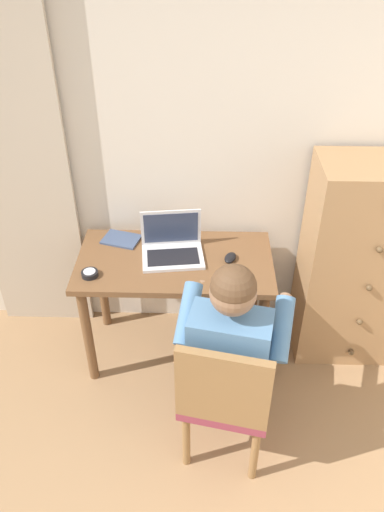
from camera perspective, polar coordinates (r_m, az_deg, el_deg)
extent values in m
cube|color=beige|center=(2.84, 5.06, 12.43)|extent=(4.80, 0.05, 2.50)
cube|color=#BCAD99|center=(3.01, -19.36, 9.50)|extent=(0.59, 0.03, 2.27)
cube|color=brown|center=(2.80, -1.99, -0.68)|extent=(1.10, 0.58, 0.03)
cylinder|color=brown|center=(2.94, -11.81, -8.91)|extent=(0.06, 0.06, 0.69)
cylinder|color=brown|center=(2.88, 7.81, -9.41)|extent=(0.06, 0.06, 0.69)
cylinder|color=brown|center=(3.27, -10.24, -3.13)|extent=(0.06, 0.06, 0.69)
cylinder|color=brown|center=(3.22, 7.13, -3.46)|extent=(0.06, 0.06, 0.69)
cube|color=#9E754C|center=(3.06, 18.61, -0.86)|extent=(0.65, 0.40, 1.28)
sphere|color=brown|center=(3.23, 17.75, -10.45)|extent=(0.04, 0.04, 0.04)
sphere|color=brown|center=(3.06, 18.62, -7.15)|extent=(0.04, 0.04, 0.04)
sphere|color=brown|center=(2.90, 19.59, -3.45)|extent=(0.04, 0.04, 0.04)
sphere|color=brown|center=(2.75, 20.66, 0.66)|extent=(0.04, 0.04, 0.04)
cube|color=#893545|center=(2.53, 4.07, -15.17)|extent=(0.49, 0.48, 0.05)
cube|color=olive|center=(2.24, 3.52, -14.98)|extent=(0.42, 0.12, 0.42)
cylinder|color=olive|center=(2.80, 8.02, -16.00)|extent=(0.04, 0.04, 0.39)
cylinder|color=olive|center=(2.82, 0.93, -14.91)|extent=(0.04, 0.04, 0.39)
cylinder|color=olive|center=(2.61, 7.15, -21.48)|extent=(0.04, 0.04, 0.39)
cylinder|color=olive|center=(2.64, -0.66, -20.21)|extent=(0.04, 0.04, 0.39)
cylinder|color=#33384C|center=(2.63, 6.82, -11.17)|extent=(0.22, 0.42, 0.14)
cylinder|color=#33384C|center=(2.65, 2.90, -10.58)|extent=(0.22, 0.42, 0.14)
cylinder|color=#33384C|center=(2.94, 7.02, -11.40)|extent=(0.11, 0.11, 0.46)
cylinder|color=#33384C|center=(2.95, 3.50, -10.88)|extent=(0.11, 0.11, 0.46)
cube|color=teal|center=(2.31, 4.22, -11.13)|extent=(0.39, 0.27, 0.46)
cylinder|color=teal|center=(2.34, 10.23, -8.22)|extent=(0.15, 0.31, 0.25)
cylinder|color=teal|center=(2.37, -0.43, -6.66)|extent=(0.15, 0.31, 0.25)
cylinder|color=#846047|center=(2.56, 10.35, -6.82)|extent=(0.12, 0.28, 0.11)
cylinder|color=#846047|center=(2.59, 0.62, -5.42)|extent=(0.12, 0.28, 0.11)
sphere|color=#846047|center=(2.07, 4.71, -4.20)|extent=(0.20, 0.20, 0.20)
sphere|color=#513823|center=(2.05, 4.75, -3.56)|extent=(0.20, 0.20, 0.20)
cube|color=silver|center=(2.79, -2.20, -0.15)|extent=(0.37, 0.28, 0.02)
cube|color=black|center=(2.78, -2.19, -0.10)|extent=(0.30, 0.19, 0.00)
cube|color=silver|center=(2.83, -2.42, 3.29)|extent=(0.34, 0.05, 0.22)
cube|color=#2D3851|center=(2.82, -2.41, 3.23)|extent=(0.30, 0.04, 0.18)
ellipsoid|color=black|center=(2.79, 4.40, -0.19)|extent=(0.09, 0.11, 0.03)
cylinder|color=black|center=(2.72, -11.60, -1.99)|extent=(0.09, 0.09, 0.03)
cylinder|color=silver|center=(2.71, -11.64, -1.74)|extent=(0.06, 0.06, 0.00)
cube|color=#3D4C6B|center=(2.97, -8.09, 1.91)|extent=(0.24, 0.20, 0.01)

